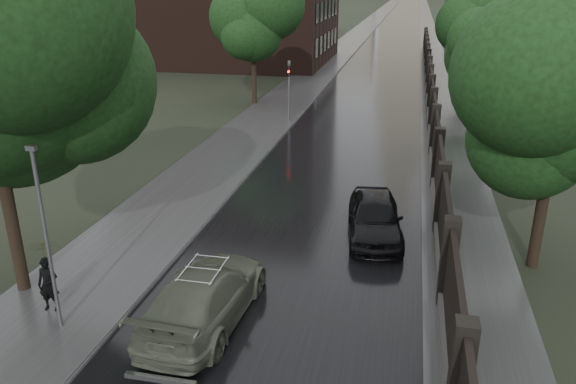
{
  "coord_description": "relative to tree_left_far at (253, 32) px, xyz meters",
  "views": [
    {
      "loc": [
        3.2,
        -9.57,
        8.78
      ],
      "look_at": [
        -0.88,
        9.06,
        1.5
      ],
      "focal_mm": 35.0,
      "sensor_mm": 36.0,
      "label": 1
    }
  ],
  "objects": [
    {
      "name": "road",
      "position": [
        8.0,
        160.0,
        -5.23
      ],
      "size": [
        8.0,
        420.0,
        0.02
      ],
      "primitive_type": "cube",
      "color": "black",
      "rests_on": "ground"
    },
    {
      "name": "sidewalk_left",
      "position": [
        2.0,
        160.0,
        -5.16
      ],
      "size": [
        4.0,
        420.0,
        0.16
      ],
      "primitive_type": "cube",
      "color": "#2D2D2D",
      "rests_on": "ground"
    },
    {
      "name": "verge_right",
      "position": [
        13.5,
        160.0,
        -5.2
      ],
      "size": [
        3.0,
        420.0,
        0.08
      ],
      "primitive_type": "cube",
      "color": "#2D2D2D",
      "rests_on": "ground"
    },
    {
      "name": "fence_right",
      "position": [
        12.6,
        2.01,
        -4.23
      ],
      "size": [
        0.45,
        75.72,
        2.7
      ],
      "color": "#383533",
      "rests_on": "ground"
    },
    {
      "name": "tree_left_far",
      "position": [
        0.0,
        0.0,
        0.0
      ],
      "size": [
        4.25,
        4.25,
        7.39
      ],
      "color": "black",
      "rests_on": "ground"
    },
    {
      "name": "tree_right_a",
      "position": [
        15.5,
        -22.0,
        -0.29
      ],
      "size": [
        4.08,
        4.08,
        7.01
      ],
      "color": "black",
      "rests_on": "ground"
    },
    {
      "name": "tree_right_b",
      "position": [
        15.5,
        -8.0,
        -0.29
      ],
      "size": [
        4.08,
        4.08,
        7.01
      ],
      "color": "black",
      "rests_on": "ground"
    },
    {
      "name": "tree_right_c",
      "position": [
        15.5,
        10.0,
        -0.29
      ],
      "size": [
        4.08,
        4.08,
        7.01
      ],
      "color": "black",
      "rests_on": "ground"
    },
    {
      "name": "lamp_post",
      "position": [
        2.6,
        -28.5,
        -2.57
      ],
      "size": [
        0.25,
        0.12,
        5.11
      ],
      "color": "#59595E",
      "rests_on": "ground"
    },
    {
      "name": "traffic_light",
      "position": [
        3.7,
        -5.01,
        -2.84
      ],
      "size": [
        0.16,
        0.32,
        4.0
      ],
      "color": "#59595E",
      "rests_on": "ground"
    },
    {
      "name": "volga_sedan",
      "position": [
        6.2,
        -27.24,
        -4.46
      ],
      "size": [
        2.45,
        5.48,
        1.56
      ],
      "primitive_type": "imported",
      "rotation": [
        0.0,
        0.0,
        3.09
      ],
      "color": "#4D5343",
      "rests_on": "ground"
    },
    {
      "name": "car_right_near",
      "position": [
        10.29,
        -20.88,
        -4.45
      ],
      "size": [
        2.41,
        4.81,
        1.57
      ],
      "primitive_type": "imported",
      "rotation": [
        0.0,
        0.0,
        0.12
      ],
      "color": "black",
      "rests_on": "ground"
    },
    {
      "name": "pedestrian_umbrella",
      "position": [
        1.91,
        -27.85,
        -3.45
      ],
      "size": [
        1.06,
        1.07,
        2.45
      ],
      "rotation": [
        0.0,
        0.0,
        0.17
      ],
      "color": "black",
      "rests_on": "sidewalk_left"
    }
  ]
}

